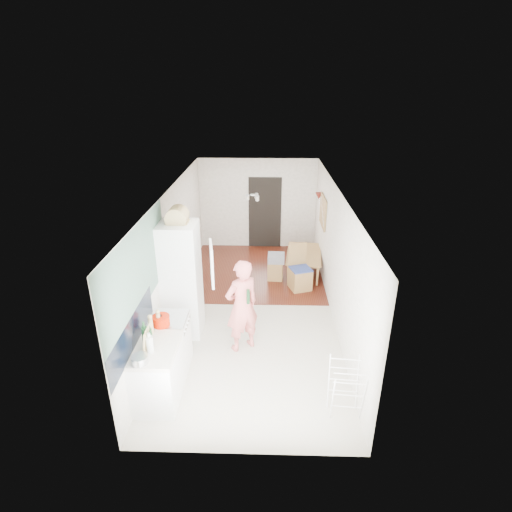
{
  "coord_description": "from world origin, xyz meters",
  "views": [
    {
      "loc": [
        0.26,
        -7.14,
        4.36
      ],
      "look_at": [
        0.05,
        0.2,
        1.14
      ],
      "focal_mm": 28.0,
      "sensor_mm": 36.0,
      "label": 1
    }
  ],
  "objects_px": {
    "stool": "(275,270)",
    "drying_rack": "(345,390)",
    "dining_chair": "(300,268)",
    "dining_table": "(305,265)",
    "person": "(242,298)"
  },
  "relations": [
    {
      "from": "person",
      "to": "stool",
      "type": "relative_size",
      "value": 4.34
    },
    {
      "from": "person",
      "to": "dining_table",
      "type": "bearing_deg",
      "value": -146.99
    },
    {
      "from": "dining_chair",
      "to": "dining_table",
      "type": "bearing_deg",
      "value": 58.97
    },
    {
      "from": "dining_chair",
      "to": "stool",
      "type": "relative_size",
      "value": 2.25
    },
    {
      "from": "dining_chair",
      "to": "drying_rack",
      "type": "distance_m",
      "value": 3.74
    },
    {
      "from": "person",
      "to": "dining_table",
      "type": "distance_m",
      "value": 3.45
    },
    {
      "from": "dining_chair",
      "to": "stool",
      "type": "bearing_deg",
      "value": 119.87
    },
    {
      "from": "person",
      "to": "dining_chair",
      "type": "xyz_separation_m",
      "value": [
        1.17,
        2.23,
        -0.48
      ]
    },
    {
      "from": "person",
      "to": "dining_chair",
      "type": "distance_m",
      "value": 2.57
    },
    {
      "from": "stool",
      "to": "drying_rack",
      "type": "distance_m",
      "value": 4.3
    },
    {
      "from": "dining_table",
      "to": "stool",
      "type": "height_order",
      "value": "stool"
    },
    {
      "from": "dining_table",
      "to": "dining_chair",
      "type": "relative_size",
      "value": 1.2
    },
    {
      "from": "person",
      "to": "dining_chair",
      "type": "height_order",
      "value": "person"
    },
    {
      "from": "dining_table",
      "to": "drying_rack",
      "type": "bearing_deg",
      "value": -171.58
    },
    {
      "from": "stool",
      "to": "drying_rack",
      "type": "bearing_deg",
      "value": -77.81
    }
  ]
}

